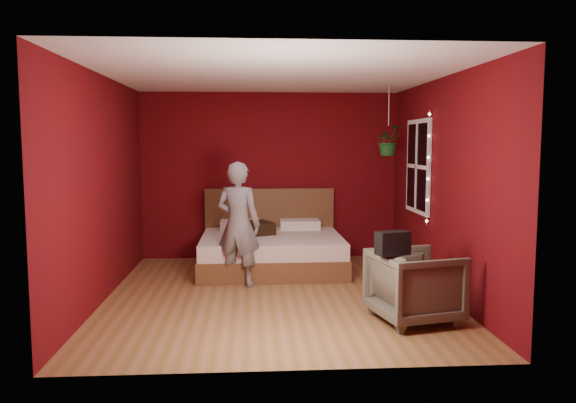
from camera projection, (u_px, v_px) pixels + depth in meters
The scene contains 10 objects.
floor at pixel (276, 295), 6.73m from camera, with size 4.50×4.50×0.00m, color #9B613E.
room_walls at pixel (276, 155), 6.56m from camera, with size 4.04×4.54×2.62m.
window at pixel (418, 166), 7.60m from camera, with size 0.05×0.97×1.27m.
fairy_lights at pixel (428, 168), 7.07m from camera, with size 0.04×0.04×1.45m.
bed at pixel (271, 249), 8.13m from camera, with size 2.01×1.71×1.11m.
person at pixel (238, 224), 7.11m from camera, with size 0.58×0.38×1.59m, color slate.
armchair at pixel (415, 286), 5.71m from camera, with size 0.79×0.81×0.74m, color #5C5848.
handbag at pixel (393, 243), 5.44m from camera, with size 0.32×0.16×0.23m, color black.
throw_pillow at pixel (254, 228), 8.11m from camera, with size 0.49×0.49×0.17m, color black.
hanging_plant at pixel (388, 141), 7.79m from camera, with size 0.48×0.45×0.96m.
Camera 1 is at (-0.30, -6.57, 1.82)m, focal length 35.00 mm.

